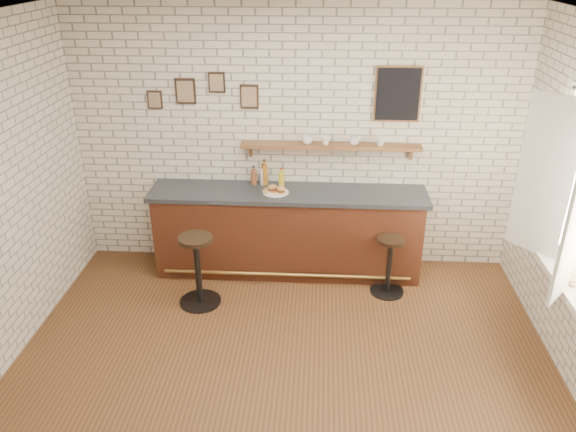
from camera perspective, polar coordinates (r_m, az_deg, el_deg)
name	(u,v)px	position (r m, az deg, el deg)	size (l,w,h in m)	color
ground	(283,365)	(5.34, -0.49, -14.89)	(5.00, 5.00, 0.00)	brown
bar_counter	(288,231)	(6.47, -0.01, -1.58)	(3.10, 0.65, 1.01)	#462012
sandwich_plate	(276,192)	(6.22, -1.25, 2.43)	(0.28, 0.28, 0.01)	white
ciabatta_sandwich	(277,189)	(6.21, -1.16, 2.77)	(0.23, 0.17, 0.07)	tan
potato_chips	(273,192)	(6.22, -1.50, 2.49)	(0.25, 0.18, 0.00)	#C19444
bitters_bottle_brown	(254,177)	(6.43, -3.50, 3.99)	(0.07, 0.07, 0.22)	brown
bitters_bottle_white	(263,176)	(6.42, -2.56, 4.07)	(0.06, 0.06, 0.25)	silver
bitters_bottle_amber	(265,174)	(6.41, -2.39, 4.25)	(0.07, 0.07, 0.30)	#915817
condiment_bottle_yellow	(281,178)	(6.40, -0.67, 3.90)	(0.06, 0.06, 0.21)	gold
bar_stool_left	(198,268)	(5.99, -9.16, -5.25)	(0.44, 0.44, 0.80)	black
bar_stool_right	(389,264)	(6.22, 10.25, -4.80)	(0.37, 0.37, 0.67)	black
wall_shelf	(331,146)	(6.27, 4.35, 7.07)	(2.00, 0.18, 0.18)	brown
shelf_cup_a	(307,140)	(6.25, 1.97, 7.74)	(0.12, 0.12, 0.10)	white
shelf_cup_b	(326,140)	(6.25, 3.84, 7.66)	(0.10, 0.10, 0.09)	white
shelf_cup_c	(354,141)	(6.26, 6.73, 7.58)	(0.12, 0.12, 0.09)	white
shelf_cup_d	(380,141)	(6.28, 9.36, 7.52)	(0.11, 0.11, 0.10)	white
back_wall_decor	(316,93)	(6.19, 2.88, 12.33)	(2.96, 0.02, 0.56)	black
window_sill	(559,272)	(5.47, 25.79, -5.18)	(0.20, 1.35, 0.06)	white
casement_window	(572,194)	(5.14, 26.92, 2.04)	(0.40, 1.30, 1.56)	white
book_lower	(565,279)	(5.30, 26.32, -5.77)	(0.18, 0.24, 0.02)	tan
book_upper	(564,275)	(5.32, 26.26, -5.44)	(0.15, 0.21, 0.02)	tan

